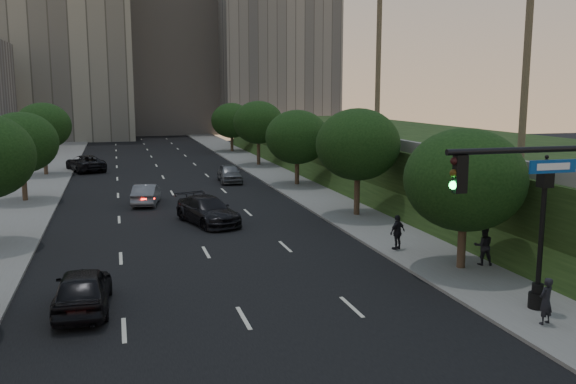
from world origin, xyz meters
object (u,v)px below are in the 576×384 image
object	(u,v)px
pedestrian_c	(398,232)
pedestrian_b	(483,246)
sedan_near_left	(83,289)
sedan_far_right	(229,173)
sedan_mid_left	(146,194)
street_lamp	(541,240)
pedestrian_a	(546,301)
sedan_near_right	(208,211)
sedan_far_left	(85,163)

from	to	relation	value
pedestrian_c	pedestrian_b	bearing A→B (deg)	101.28
sedan_near_left	sedan_far_right	distance (m)	30.96
sedan_mid_left	sedan_far_right	world-z (taller)	sedan_far_right
street_lamp	sedan_mid_left	xyz separation A→B (m)	(-12.27, 25.00, -1.91)
pedestrian_a	street_lamp	bearing A→B (deg)	-135.25
sedan_near_right	pedestrian_c	bearing A→B (deg)	-65.34
sedan_far_right	sedan_mid_left	bearing A→B (deg)	-127.74
street_lamp	sedan_far_left	world-z (taller)	street_lamp
sedan_near_left	sedan_mid_left	world-z (taller)	sedan_near_left
sedan_near_right	sedan_far_right	size ratio (longest dim) A/B	1.20
sedan_mid_left	sedan_far_right	size ratio (longest dim) A/B	0.96
sedan_near_right	pedestrian_c	size ratio (longest dim) A/B	3.22
sedan_mid_left	sedan_near_right	xyz separation A→B (m)	(3.16, -7.32, 0.08)
street_lamp	pedestrian_c	world-z (taller)	street_lamp
sedan_near_left	pedestrian_c	size ratio (longest dim) A/B	2.75
sedan_far_right	sedan_near_left	bearing A→B (deg)	-107.20
street_lamp	sedan_mid_left	distance (m)	27.92
pedestrian_b	pedestrian_c	world-z (taller)	pedestrian_b
sedan_near_right	pedestrian_a	bearing A→B (deg)	-83.15
street_lamp	pedestrian_b	size ratio (longest dim) A/B	3.26
sedan_far_left	pedestrian_a	distance (m)	48.68
sedan_mid_left	pedestrian_b	xyz separation A→B (m)	(13.57, -19.70, 0.29)
sedan_mid_left	sedan_far_right	xyz separation A→B (m)	(7.38, 8.61, 0.06)
sedan_near_right	pedestrian_c	distance (m)	11.94
street_lamp	sedan_near_left	size ratio (longest dim) A/B	1.20
sedan_far_right	pedestrian_b	bearing A→B (deg)	-74.80
sedan_far_left	street_lamp	bearing A→B (deg)	92.42
sedan_mid_left	sedan_far_right	distance (m)	11.34
sedan_mid_left	sedan_far_left	bearing A→B (deg)	-65.66
sedan_mid_left	sedan_far_right	bearing A→B (deg)	-120.14
sedan_near_left	pedestrian_b	size ratio (longest dim) A/B	2.72
street_lamp	sedan_far_left	xyz separation A→B (m)	(-17.09, 44.51, -1.83)
pedestrian_a	sedan_far_right	bearing A→B (deg)	-99.96
pedestrian_c	sedan_far_left	bearing A→B (deg)	-90.42
pedestrian_a	pedestrian_c	world-z (taller)	pedestrian_c
street_lamp	sedan_near_left	distance (m)	16.27
sedan_near_right	pedestrian_b	xyz separation A→B (m)	(10.41, -12.38, 0.21)
sedan_mid_left	sedan_near_left	bearing A→B (deg)	91.48
sedan_mid_left	sedan_near_right	world-z (taller)	sedan_near_right
sedan_near_right	pedestrian_c	world-z (taller)	pedestrian_c
sedan_far_left	pedestrian_b	size ratio (longest dim) A/B	3.35
sedan_far_right	pedestrian_c	size ratio (longest dim) A/B	2.68
pedestrian_a	pedestrian_c	size ratio (longest dim) A/B	0.93
pedestrian_a	pedestrian_b	size ratio (longest dim) A/B	0.92
pedestrian_b	pedestrian_c	size ratio (longest dim) A/B	1.01
sedan_mid_left	pedestrian_a	size ratio (longest dim) A/B	2.78
sedan_near_left	sedan_mid_left	distance (m)	20.73
street_lamp	pedestrian_c	bearing A→B (deg)	97.72
street_lamp	pedestrian_a	distance (m)	2.28
sedan_far_right	pedestrian_a	distance (m)	35.20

